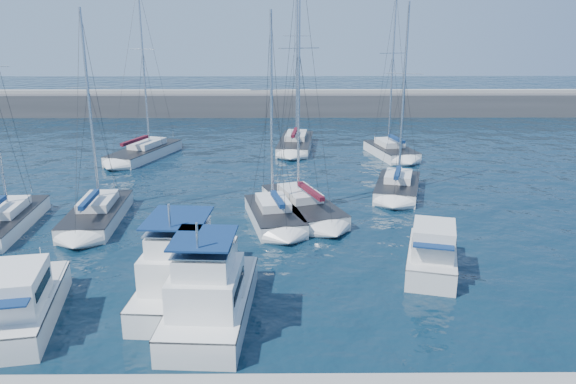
{
  "coord_description": "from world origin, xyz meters",
  "views": [
    {
      "loc": [
        2.24,
        -27.09,
        12.59
      ],
      "look_at": [
        2.47,
        4.4,
        3.0
      ],
      "focal_mm": 35.0,
      "sensor_mm": 36.0,
      "label": 1
    }
  ],
  "objects_px": {
    "motor_yacht_port_inner": "(186,274)",
    "sailboat_mid_b": "(97,214)",
    "sailboat_mid_e": "(398,187)",
    "sailboat_back_c": "(391,151)",
    "motor_yacht_stbd_outer": "(432,255)",
    "sailboat_back_b": "(296,143)",
    "motor_yacht_port_outer": "(20,305)",
    "motor_yacht_stbd_inner": "(210,298)",
    "sailboat_mid_c": "(274,215)",
    "sailboat_mid_a": "(4,221)",
    "sailboat_mid_d": "(302,205)",
    "sailboat_back_a": "(145,152)"
  },
  "relations": [
    {
      "from": "motor_yacht_port_outer",
      "to": "sailboat_mid_e",
      "type": "height_order",
      "value": "sailboat_mid_e"
    },
    {
      "from": "motor_yacht_port_outer",
      "to": "sailboat_mid_d",
      "type": "xyz_separation_m",
      "value": [
        12.6,
        14.77,
        -0.39
      ]
    },
    {
      "from": "motor_yacht_port_inner",
      "to": "sailboat_mid_c",
      "type": "bearing_deg",
      "value": 72.52
    },
    {
      "from": "motor_yacht_stbd_inner",
      "to": "sailboat_mid_b",
      "type": "xyz_separation_m",
      "value": [
        -9.04,
        12.94,
        -0.62
      ]
    },
    {
      "from": "motor_yacht_port_outer",
      "to": "sailboat_back_c",
      "type": "bearing_deg",
      "value": 45.09
    },
    {
      "from": "sailboat_mid_c",
      "to": "sailboat_back_c",
      "type": "relative_size",
      "value": 0.87
    },
    {
      "from": "motor_yacht_port_outer",
      "to": "sailboat_back_c",
      "type": "distance_m",
      "value": 38.38
    },
    {
      "from": "sailboat_mid_a",
      "to": "sailboat_mid_d",
      "type": "distance_m",
      "value": 19.18
    },
    {
      "from": "sailboat_mid_b",
      "to": "sailboat_mid_d",
      "type": "bearing_deg",
      "value": 4.13
    },
    {
      "from": "sailboat_back_a",
      "to": "sailboat_back_b",
      "type": "bearing_deg",
      "value": 33.86
    },
    {
      "from": "motor_yacht_port_inner",
      "to": "sailboat_mid_b",
      "type": "distance_m",
      "value": 12.93
    },
    {
      "from": "motor_yacht_stbd_outer",
      "to": "sailboat_back_b",
      "type": "height_order",
      "value": "sailboat_back_b"
    },
    {
      "from": "motor_yacht_port_outer",
      "to": "motor_yacht_port_inner",
      "type": "distance_m",
      "value": 7.18
    },
    {
      "from": "motor_yacht_port_inner",
      "to": "sailboat_back_a",
      "type": "distance_m",
      "value": 29.98
    },
    {
      "from": "sailboat_mid_a",
      "to": "sailboat_mid_d",
      "type": "bearing_deg",
      "value": 5.01
    },
    {
      "from": "motor_yacht_port_outer",
      "to": "motor_yacht_stbd_outer",
      "type": "xyz_separation_m",
      "value": [
        19.05,
        5.15,
        -0.0
      ]
    },
    {
      "from": "motor_yacht_stbd_outer",
      "to": "sailboat_mid_e",
      "type": "distance_m",
      "value": 14.05
    },
    {
      "from": "motor_yacht_port_inner",
      "to": "sailboat_mid_e",
      "type": "relative_size",
      "value": 0.63
    },
    {
      "from": "sailboat_mid_a",
      "to": "sailboat_back_b",
      "type": "height_order",
      "value": "sailboat_back_b"
    },
    {
      "from": "motor_yacht_stbd_outer",
      "to": "motor_yacht_port_outer",
      "type": "bearing_deg",
      "value": -149.66
    },
    {
      "from": "motor_yacht_port_outer",
      "to": "motor_yacht_stbd_outer",
      "type": "height_order",
      "value": "same"
    },
    {
      "from": "motor_yacht_stbd_inner",
      "to": "motor_yacht_port_outer",
      "type": "bearing_deg",
      "value": -175.77
    },
    {
      "from": "sailboat_back_c",
      "to": "sailboat_mid_e",
      "type": "bearing_deg",
      "value": -110.96
    },
    {
      "from": "sailboat_back_c",
      "to": "sailboat_mid_d",
      "type": "bearing_deg",
      "value": -131.47
    },
    {
      "from": "motor_yacht_stbd_outer",
      "to": "motor_yacht_port_inner",
      "type": "bearing_deg",
      "value": -153.23
    },
    {
      "from": "motor_yacht_port_outer",
      "to": "sailboat_back_c",
      "type": "height_order",
      "value": "sailboat_back_c"
    },
    {
      "from": "sailboat_mid_a",
      "to": "sailboat_back_c",
      "type": "bearing_deg",
      "value": 31.22
    },
    {
      "from": "sailboat_mid_c",
      "to": "sailboat_mid_d",
      "type": "relative_size",
      "value": 0.77
    },
    {
      "from": "sailboat_back_b",
      "to": "sailboat_back_a",
      "type": "bearing_deg",
      "value": -159.08
    },
    {
      "from": "sailboat_back_b",
      "to": "sailboat_back_c",
      "type": "bearing_deg",
      "value": -15.51
    },
    {
      "from": "motor_yacht_stbd_inner",
      "to": "sailboat_mid_e",
      "type": "xyz_separation_m",
      "value": [
        11.86,
        19.02,
        -0.6
      ]
    },
    {
      "from": "sailboat_mid_c",
      "to": "sailboat_mid_a",
      "type": "bearing_deg",
      "value": 171.61
    },
    {
      "from": "sailboat_back_c",
      "to": "motor_yacht_port_inner",
      "type": "bearing_deg",
      "value": -130.41
    },
    {
      "from": "sailboat_mid_b",
      "to": "sailboat_back_b",
      "type": "xyz_separation_m",
      "value": [
        13.46,
        22.14,
        0.03
      ]
    },
    {
      "from": "sailboat_mid_d",
      "to": "sailboat_back_a",
      "type": "bearing_deg",
      "value": 112.1
    },
    {
      "from": "motor_yacht_port_outer",
      "to": "sailboat_mid_a",
      "type": "height_order",
      "value": "sailboat_mid_a"
    },
    {
      "from": "motor_yacht_port_outer",
      "to": "motor_yacht_stbd_inner",
      "type": "xyz_separation_m",
      "value": [
        8.14,
        0.14,
        0.19
      ]
    },
    {
      "from": "sailboat_mid_c",
      "to": "sailboat_back_b",
      "type": "xyz_separation_m",
      "value": [
        1.86,
        22.41,
        0.02
      ]
    },
    {
      "from": "motor_yacht_port_outer",
      "to": "motor_yacht_port_inner",
      "type": "bearing_deg",
      "value": 11.05
    },
    {
      "from": "motor_yacht_stbd_inner",
      "to": "sailboat_mid_c",
      "type": "bearing_deg",
      "value": 81.8
    },
    {
      "from": "sailboat_mid_b",
      "to": "sailboat_back_a",
      "type": "relative_size",
      "value": 0.85
    },
    {
      "from": "sailboat_mid_e",
      "to": "sailboat_back_b",
      "type": "xyz_separation_m",
      "value": [
        -7.44,
        16.05,
        0.02
      ]
    },
    {
      "from": "sailboat_mid_e",
      "to": "sailboat_back_c",
      "type": "height_order",
      "value": "sailboat_back_c"
    },
    {
      "from": "sailboat_mid_a",
      "to": "sailboat_back_a",
      "type": "bearing_deg",
      "value": 73.7
    },
    {
      "from": "motor_yacht_stbd_outer",
      "to": "sailboat_mid_a",
      "type": "height_order",
      "value": "sailboat_mid_a"
    },
    {
      "from": "motor_yacht_port_outer",
      "to": "motor_yacht_stbd_outer",
      "type": "distance_m",
      "value": 19.74
    },
    {
      "from": "motor_yacht_stbd_inner",
      "to": "motor_yacht_stbd_outer",
      "type": "bearing_deg",
      "value": 27.91
    },
    {
      "from": "sailboat_mid_c",
      "to": "sailboat_mid_d",
      "type": "distance_m",
      "value": 2.73
    },
    {
      "from": "sailboat_mid_a",
      "to": "sailboat_mid_c",
      "type": "distance_m",
      "value": 17.08
    },
    {
      "from": "sailboat_mid_d",
      "to": "sailboat_back_b",
      "type": "distance_m",
      "value": 20.44
    }
  ]
}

